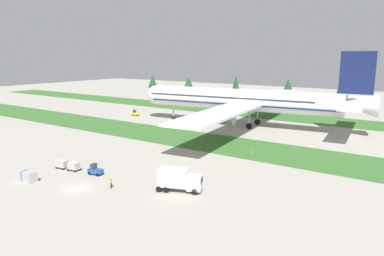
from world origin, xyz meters
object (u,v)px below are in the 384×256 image
Objects in this scene: catering_truck at (179,179)px; taxiway_marker_1 at (252,152)px; airliner at (247,100)px; ground_crew_marshaller at (111,182)px; pushback_tractor at (135,113)px; taxiway_marker_0 at (207,148)px; baggage_tug at (95,170)px; cargo_dolly_second at (62,164)px; uld_container_0 at (21,174)px; uld_container_1 at (30,177)px; cargo_dolly_lead at (74,166)px.

catering_truck is 13.17× the size of taxiway_marker_1.
airliner is 55.76m from catering_truck.
airliner is at bearing -27.91° from ground_crew_marshaller.
taxiway_marker_0 is (45.40, -24.88, -0.54)m from pushback_tractor.
catering_truck is 13.07× the size of taxiway_marker_0.
baggage_tug is 0.38× the size of catering_truck.
catering_truck is at bearing 89.65° from cargo_dolly_second.
ground_crew_marshaller is at bearing 60.00° from baggage_tug.
pushback_tractor is 1.57× the size of ground_crew_marshaller.
pushback_tractor is (-55.34, 48.46, -1.14)m from catering_truck.
uld_container_0 is at bearing 77.20° from ground_crew_marshaller.
taxiway_marker_1 is at bearing 59.52° from uld_container_1.
airliner is at bearing 170.48° from baggage_tug.
baggage_tug is 4.93× the size of taxiway_marker_0.
ground_crew_marshaller is 14.33m from uld_container_1.
uld_container_0 is at bearing -123.20° from taxiway_marker_1.
cargo_dolly_lead is 8.07m from uld_container_1.
uld_container_0 is (-25.32, -10.92, -1.09)m from catering_truck.
pushback_tractor is at bearing 158.58° from taxiway_marker_1.
baggage_tug is at bearing -105.03° from taxiway_marker_0.
cargo_dolly_second is 15.18m from ground_crew_marshaller.
cargo_dolly_lead is at bearing 46.16° from ground_crew_marshaller.
taxiway_marker_0 is (12.82, 34.39, -0.60)m from uld_container_1.
cargo_dolly_second is 0.87× the size of pushback_tractor.
cargo_dolly_second is 4.26× the size of taxiway_marker_0.
pushback_tractor is at bearing -150.41° from baggage_tug.
cargo_dolly_second is 30.56m from taxiway_marker_0.
cargo_dolly_second is at bearing 163.38° from airliner.
catering_truck is at bearing 41.83° from pushback_tractor.
ground_crew_marshaller reaches higher than taxiway_marker_1.
uld_container_1 is at bearing -41.97° from baggage_tug.
baggage_tug reaches higher than ground_crew_marshaller.
catering_truck reaches higher than cargo_dolly_lead.
airliner is 55.95m from baggage_tug.
pushback_tractor is 66.53m from uld_container_0.
cargo_dolly_lead is at bearing -105.95° from catering_truck.
uld_container_0 is (-10.26, -64.29, -6.89)m from airliner.
airliner is 59.09m from ground_crew_marshaller.
airliner reaches higher than taxiway_marker_1.
uld_container_1 reaches higher than ground_crew_marshaller.
cargo_dolly_lead is 12.40m from ground_crew_marshaller.
catering_truck reaches higher than uld_container_1.
cargo_dolly_lead is at bearing -114.25° from taxiway_marker_0.
ground_crew_marshaller reaches higher than cargo_dolly_lead.
pushback_tractor is at bearing -154.45° from catering_truck.
cargo_dolly_second is 60.05m from pushback_tractor.
taxiway_marker_0 is at bearing 148.06° from cargo_dolly_lead.
baggage_tug is 5.03m from cargo_dolly_lead.
taxiway_marker_0 reaches higher than taxiway_marker_1.
airliner is 31.14m from taxiway_marker_0.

